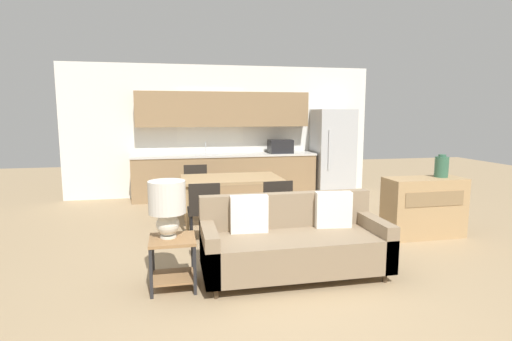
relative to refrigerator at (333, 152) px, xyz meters
name	(u,v)px	position (x,y,z in m)	size (l,w,h in m)	color
ground_plane	(281,283)	(-2.30, -4.22, -0.90)	(20.00, 20.00, 0.00)	#9E8460
wall_back	(223,131)	(-2.30, 0.41, 0.45)	(6.40, 0.07, 2.70)	silver
kitchen_counter	(226,157)	(-2.28, 0.11, -0.06)	(3.71, 0.65, 2.15)	#8E704C
refrigerator	(333,152)	(0.00, 0.00, 0.00)	(0.79, 0.75, 1.80)	#B7BABC
dining_table	(231,181)	(-2.49, -2.03, -0.21)	(1.49, 0.92, 0.76)	tan
couch	(293,243)	(-2.12, -4.02, -0.56)	(1.94, 0.80, 0.86)	#3D2D1E
side_table	(173,255)	(-3.37, -4.11, -0.56)	(0.44, 0.44, 0.51)	olive
table_lamp	(167,203)	(-3.41, -4.08, -0.05)	(0.36, 0.36, 0.56)	silver
credenza	(424,207)	(0.08, -3.11, -0.49)	(1.09, 0.47, 0.83)	tan
vase	(442,167)	(0.34, -3.08, 0.08)	(0.19, 0.19, 0.32)	#336047
dining_chair_near_left	(204,209)	(-2.96, -2.83, -0.42)	(0.42, 0.42, 0.84)	black
dining_chair_far_left	(196,186)	(-2.97, -1.18, -0.42)	(0.43, 0.43, 0.84)	black
dining_chair_near_right	(275,206)	(-2.01, -2.86, -0.42)	(0.44, 0.44, 0.84)	black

